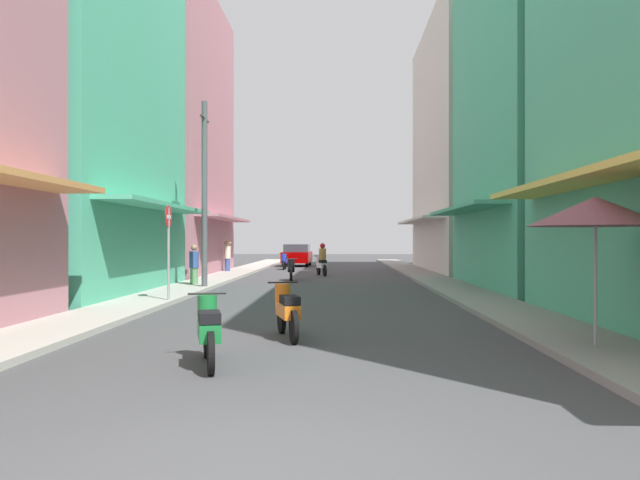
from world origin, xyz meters
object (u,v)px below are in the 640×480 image
(motorbike_white, at_px, (322,261))
(motorbike_orange, at_px, (287,309))
(motorbike_green, at_px, (208,329))
(motorbike_black, at_px, (291,269))
(vendor_umbrella, at_px, (595,211))
(pedestrian_far, at_px, (227,254))
(pedestrian_crossing, at_px, (194,266))
(motorbike_blue, at_px, (284,261))
(parked_car, at_px, (297,255))
(utility_pole, at_px, (204,193))
(street_sign_no_entry, at_px, (169,240))

(motorbike_white, bearing_deg, motorbike_orange, -90.20)
(motorbike_green, relative_size, motorbike_white, 1.00)
(motorbike_black, bearing_deg, vendor_umbrella, -70.95)
(pedestrian_far, relative_size, pedestrian_crossing, 1.11)
(motorbike_blue, height_order, vendor_umbrella, vendor_umbrella)
(motorbike_orange, xyz_separation_m, parked_car, (-1.88, 30.98, 0.24))
(motorbike_green, xyz_separation_m, motorbike_orange, (0.88, 2.45, 0.00))
(vendor_umbrella, height_order, utility_pole, utility_pole)
(motorbike_orange, xyz_separation_m, vendor_umbrella, (4.79, -1.43, 1.65))
(motorbike_green, bearing_deg, parked_car, 91.72)
(motorbike_green, relative_size, utility_pole, 0.27)
(motorbike_orange, xyz_separation_m, utility_pole, (-3.77, 10.80, 2.85))
(motorbike_black, relative_size, motorbike_orange, 1.02)
(motorbike_white, bearing_deg, pedestrian_crossing, -120.15)
(pedestrian_crossing, bearing_deg, parked_car, 82.54)
(motorbike_blue, xyz_separation_m, pedestrian_crossing, (-2.08, -14.14, 0.27))
(motorbike_white, distance_m, vendor_umbrella, 21.56)
(motorbike_black, bearing_deg, pedestrian_far, 122.14)
(motorbike_green, bearing_deg, vendor_umbrella, 10.16)
(vendor_umbrella, bearing_deg, utility_pole, 124.98)
(motorbike_orange, distance_m, utility_pole, 11.79)
(motorbike_black, relative_size, vendor_umbrella, 0.76)
(vendor_umbrella, bearing_deg, pedestrian_far, 112.72)
(motorbike_orange, relative_size, pedestrian_far, 1.02)
(motorbike_black, height_order, street_sign_no_entry, street_sign_no_entry)
(motorbike_black, height_order, motorbike_white, motorbike_white)
(motorbike_orange, distance_m, street_sign_no_entry, 6.95)
(utility_pole, xyz_separation_m, street_sign_no_entry, (0.10, -5.02, -1.63))
(motorbike_blue, height_order, pedestrian_far, pedestrian_far)
(motorbike_white, distance_m, street_sign_no_entry, 14.31)
(pedestrian_crossing, height_order, vendor_umbrella, vendor_umbrella)
(pedestrian_crossing, bearing_deg, street_sign_no_entry, -83.31)
(motorbike_blue, relative_size, pedestrian_far, 1.04)
(motorbike_green, relative_size, street_sign_no_entry, 0.67)
(motorbike_orange, bearing_deg, motorbike_black, 94.10)
(street_sign_no_entry, bearing_deg, utility_pole, 91.14)
(motorbike_orange, height_order, utility_pole, utility_pole)
(motorbike_green, xyz_separation_m, parked_car, (-1.00, 33.42, 0.24))
(motorbike_black, xyz_separation_m, pedestrian_crossing, (-3.26, -3.81, 0.27))
(motorbike_green, xyz_separation_m, street_sign_no_entry, (-2.78, 8.23, 1.21))
(motorbike_orange, relative_size, street_sign_no_entry, 0.67)
(motorbike_green, bearing_deg, motorbike_blue, 92.85)
(motorbike_blue, relative_size, parked_car, 0.44)
(motorbike_white, relative_size, pedestrian_crossing, 1.13)
(motorbike_white, relative_size, pedestrian_far, 1.02)
(motorbike_blue, xyz_separation_m, parked_car, (0.41, 4.94, 0.24))
(parked_car, bearing_deg, motorbike_green, -88.28)
(motorbike_green, relative_size, vendor_umbrella, 0.74)
(motorbike_green, distance_m, pedestrian_crossing, 14.77)
(motorbike_blue, bearing_deg, motorbike_white, -69.94)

